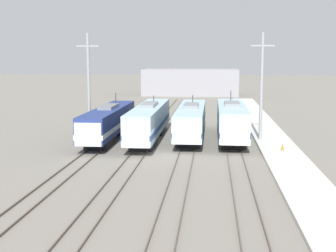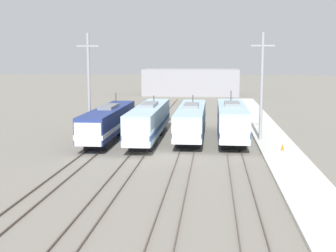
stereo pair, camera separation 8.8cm
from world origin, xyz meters
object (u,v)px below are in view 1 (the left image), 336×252
locomotive_center_right (191,121)px  catenary_tower_left (89,85)px  locomotive_far_left (108,122)px  traffic_cone (283,147)px  catenary_tower_right (262,86)px  locomotive_far_right (232,121)px  locomotive_center_left (149,122)px

locomotive_center_right → catenary_tower_left: (-11.66, -1.90, 4.22)m
locomotive_far_left → traffic_cone: 19.82m
traffic_cone → catenary_tower_right: bearing=105.2°
locomotive_center_right → locomotive_far_right: bearing=-13.5°
locomotive_center_left → catenary_tower_right: 13.24m
catenary_tower_left → catenary_tower_right: bearing=0.0°
locomotive_far_left → catenary_tower_right: catenary_tower_right is taller
locomotive_center_right → catenary_tower_left: 12.54m
catenary_tower_right → traffic_cone: bearing=-74.8°
locomotive_far_left → locomotive_center_right: bearing=13.0°
locomotive_far_right → traffic_cone: (4.78, -6.73, -1.59)m
locomotive_center_right → catenary_tower_right: 9.13m
locomotive_center_left → locomotive_far_left: bearing=-179.9°
traffic_cone → locomotive_center_right: bearing=140.4°
locomotive_center_left → traffic_cone: 15.39m
locomotive_far_left → locomotive_far_right: size_ratio=1.09×
locomotive_center_left → locomotive_center_right: locomotive_center_left is taller
locomotive_far_left → catenary_tower_left: catenary_tower_left is taller
catenary_tower_left → traffic_cone: bearing=-15.7°
locomotive_center_left → locomotive_far_right: bearing=6.3°
locomotive_far_right → locomotive_far_left: bearing=-175.8°
locomotive_far_left → traffic_cone: (18.93, -5.69, -1.42)m
locomotive_far_right → catenary_tower_left: catenary_tower_left is taller
traffic_cone → catenary_tower_left: bearing=164.3°
locomotive_center_left → locomotive_far_right: locomotive_far_right is taller
locomotive_center_left → locomotive_center_right: bearing=24.7°
locomotive_far_right → catenary_tower_left: (-16.38, -0.77, 4.05)m
locomotive_far_left → locomotive_center_left: 4.72m
locomotive_far_right → catenary_tower_left: size_ratio=1.40×
locomotive_center_left → locomotive_far_right: (9.44, 1.04, 0.04)m
locomotive_far_left → locomotive_center_right: locomotive_far_left is taller
locomotive_center_right → catenary_tower_left: size_ratio=1.56×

